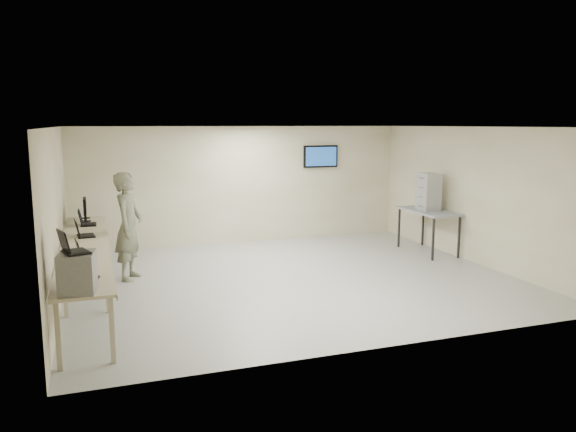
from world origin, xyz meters
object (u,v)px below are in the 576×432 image
object	(u,v)px
workbench	(86,249)
soldier	(129,226)
side_table	(428,213)
equipment_box	(77,272)

from	to	relation	value
workbench	soldier	world-z (taller)	soldier
soldier	side_table	distance (m)	6.44
workbench	equipment_box	distance (m)	2.77
side_table	soldier	bearing A→B (deg)	-179.56
equipment_box	soldier	size ratio (longest dim) A/B	0.24
equipment_box	soldier	xyz separation A→B (m)	(0.81, 3.71, -0.14)
soldier	workbench	bearing A→B (deg)	164.33
equipment_box	side_table	distance (m)	8.17
soldier	equipment_box	bearing A→B (deg)	-170.21
workbench	soldier	bearing A→B (deg)	52.28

